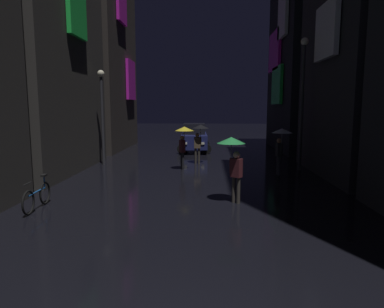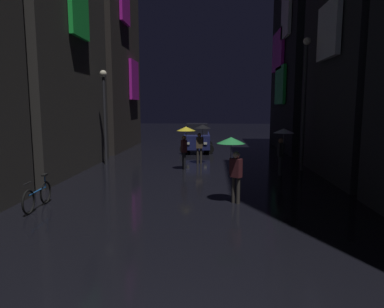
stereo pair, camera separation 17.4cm
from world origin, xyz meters
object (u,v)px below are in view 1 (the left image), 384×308
Objects in this scene: pedestrian_midstreet_left_clear at (281,138)px; streetlamp_right_far at (303,90)px; pedestrian_midstreet_centre_green at (233,151)px; car_distant at (194,138)px; bicycle_parked_at_storefront at (37,197)px; pedestrian_foreground_right_black at (200,133)px; streetlamp_left_far at (102,105)px; pedestrian_far_right_yellow at (184,136)px.

streetlamp_right_far is (1.23, 1.36, 2.18)m from pedestrian_midstreet_left_clear.
pedestrian_midstreet_centre_green reaches higher than car_distant.
pedestrian_midstreet_left_clear is 10.11m from bicycle_parked_at_storefront.
pedestrian_foreground_right_black is 0.50× the size of car_distant.
bicycle_parked_at_storefront is at bearing -106.88° from car_distant.
car_distant reaches higher than bicycle_parked_at_storefront.
car_distant is at bearing 51.82° from streetlamp_left_far.
pedestrian_midstreet_centre_green is at bearing -80.72° from pedestrian_foreground_right_black.
streetlamp_right_far reaches higher than pedestrian_midstreet_centre_green.
pedestrian_far_right_yellow and pedestrian_midstreet_centre_green have the same top height.
streetlamp_right_far reaches higher than pedestrian_far_right_yellow.
pedestrian_midstreet_centre_green is 9.52m from streetlamp_left_far.
car_distant is 7.74m from streetlamp_left_far.
pedestrian_midstreet_centre_green is at bearing -47.80° from streetlamp_left_far.
pedestrian_foreground_right_black is 0.43× the size of streetlamp_left_far.
pedestrian_midstreet_left_clear is at bearing -15.51° from streetlamp_left_far.
pedestrian_foreground_right_black is at bearing 68.85° from pedestrian_far_right_yellow.
pedestrian_midstreet_left_clear is 1.00× the size of pedestrian_midstreet_centre_green.
pedestrian_midstreet_centre_green is (1.24, -7.60, 0.00)m from pedestrian_foreground_right_black.
pedestrian_midstreet_centre_green is 0.34× the size of streetlamp_right_far.
pedestrian_foreground_right_black is 1.00× the size of pedestrian_midstreet_centre_green.
car_distant is 0.67× the size of streetlamp_right_far.
pedestrian_midstreet_centre_green is at bearing -82.29° from car_distant.
streetlamp_right_far is at bearing -6.15° from streetlamp_left_far.
bicycle_parked_at_storefront is 0.37× the size of streetlamp_left_far.
pedestrian_far_right_yellow reaches higher than car_distant.
car_distant is at bearing 88.12° from pedestrian_far_right_yellow.
pedestrian_far_right_yellow is 0.43× the size of streetlamp_left_far.
pedestrian_midstreet_left_clear is 0.34× the size of streetlamp_right_far.
streetlamp_right_far is (5.65, 0.16, 2.18)m from pedestrian_far_right_yellow.
pedestrian_far_right_yellow and pedestrian_midstreet_left_clear have the same top height.
pedestrian_foreground_right_black and pedestrian_midstreet_centre_green have the same top height.
streetlamp_left_far reaches higher than pedestrian_foreground_right_black.
pedestrian_foreground_right_black is 5.32m from streetlamp_left_far.
pedestrian_midstreet_centre_green is 12.94m from car_distant.
pedestrian_midstreet_left_clear is 0.43× the size of streetlamp_left_far.
bicycle_parked_at_storefront is at bearing -87.13° from streetlamp_left_far.
streetlamp_left_far is at bearing 164.49° from pedestrian_midstreet_left_clear.
pedestrian_midstreet_centre_green is at bearing -122.01° from streetlamp_right_far.
pedestrian_midstreet_centre_green reaches higher than bicycle_parked_at_storefront.
streetlamp_right_far is at bearing 57.99° from pedestrian_midstreet_centre_green.
pedestrian_midstreet_left_clear reaches higher than bicycle_parked_at_storefront.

